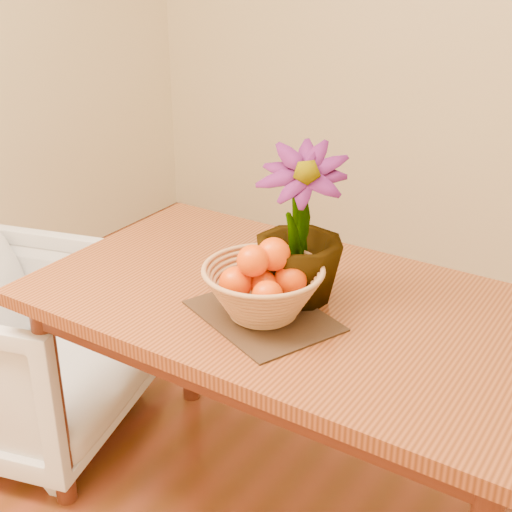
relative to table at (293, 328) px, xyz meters
The scene contains 6 objects.
table is the anchor object (origin of this frame).
placemat 0.15m from the table, 98.61° to the right, with size 0.35×0.27×0.01m, color #342013.
wicker_basket 0.20m from the table, 98.61° to the right, with size 0.30×0.30×0.12m.
orange_pile 0.24m from the table, 98.52° to the right, with size 0.19×0.18×0.15m.
potted_plant 0.29m from the table, 53.87° to the left, with size 0.23×0.23×0.41m, color #1E4B15.
armchair 1.03m from the table, behind, with size 0.69×0.64×0.71m, color #88715E.
Camera 1 is at (0.81, -1.14, 1.64)m, focal length 50.00 mm.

